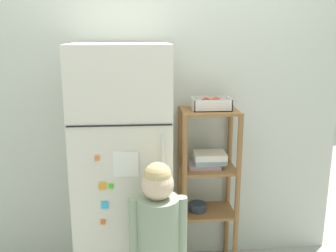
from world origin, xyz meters
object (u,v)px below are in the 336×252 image
child_standing (158,230)px  pantry_shelf_unit (207,175)px  refrigerator (123,170)px  fruit_bin (211,104)px

child_standing → pantry_shelf_unit: 0.69m
refrigerator → fruit_bin: 0.74m
refrigerator → pantry_shelf_unit: 0.61m
pantry_shelf_unit → child_standing: bearing=-123.6°
child_standing → fruit_bin: size_ratio=3.97×
refrigerator → child_standing: size_ratio=1.60×
child_standing → fruit_bin: 0.93m
child_standing → fruit_bin: bearing=55.6°
child_standing → fruit_bin: (0.40, 0.58, 0.60)m
refrigerator → child_standing: 0.53m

